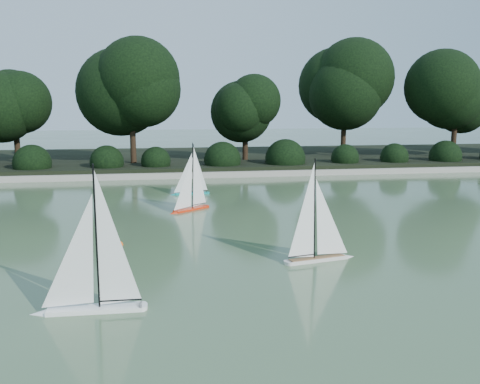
# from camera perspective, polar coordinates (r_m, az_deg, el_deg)

# --- Properties ---
(ground) EXTENTS (80.00, 80.00, 0.00)m
(ground) POSITION_cam_1_polar(r_m,az_deg,el_deg) (8.49, 7.04, -6.70)
(ground) COLOR #354C2D
(ground) RESTS_ON ground
(pond_coping) EXTENTS (40.00, 0.35, 0.18)m
(pond_coping) POSITION_cam_1_polar(r_m,az_deg,el_deg) (17.13, -1.38, 1.90)
(pond_coping) COLOR gray
(pond_coping) RESTS_ON ground
(far_bank) EXTENTS (40.00, 8.00, 0.30)m
(far_bank) POSITION_cam_1_polar(r_m,az_deg,el_deg) (21.06, -2.87, 3.49)
(far_bank) COLOR black
(far_bank) RESTS_ON ground
(tree_line) EXTENTS (26.31, 3.93, 4.39)m
(tree_line) POSITION_cam_1_polar(r_m,az_deg,el_deg) (19.58, 1.23, 10.34)
(tree_line) COLOR black
(tree_line) RESTS_ON ground
(shrub_hedge) EXTENTS (29.10, 1.10, 1.10)m
(shrub_hedge) POSITION_cam_1_polar(r_m,az_deg,el_deg) (17.97, -1.78, 3.42)
(shrub_hedge) COLOR black
(shrub_hedge) RESTS_ON ground
(sailboat_white_a) EXTENTS (1.32, 0.24, 1.81)m
(sailboat_white_a) POSITION_cam_1_polar(r_m,az_deg,el_deg) (6.40, -16.21, -9.81)
(sailboat_white_a) COLOR white
(sailboat_white_a) RESTS_ON ground
(sailboat_white_b) EXTENTS (1.21, 0.43, 1.65)m
(sailboat_white_b) POSITION_cam_1_polar(r_m,az_deg,el_deg) (8.19, 8.79, -5.49)
(sailboat_white_b) COLOR silver
(sailboat_white_b) RESTS_ON ground
(sailboat_orange) EXTENTS (0.98, 0.83, 1.56)m
(sailboat_orange) POSITION_cam_1_polar(r_m,az_deg,el_deg) (11.84, -5.56, -0.82)
(sailboat_orange) COLOR red
(sailboat_orange) RESTS_ON ground
(sailboat_teal) EXTENTS (1.05, 0.25, 1.43)m
(sailboat_teal) POSITION_cam_1_polar(r_m,az_deg,el_deg) (13.94, -5.51, 0.66)
(sailboat_teal) COLOR #10908B
(sailboat_teal) RESTS_ON ground
(race_buoy) EXTENTS (0.14, 0.14, 0.14)m
(race_buoy) POSITION_cam_1_polar(r_m,az_deg,el_deg) (9.23, -12.79, -5.55)
(race_buoy) COLOR #FE5A0D
(race_buoy) RESTS_ON ground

